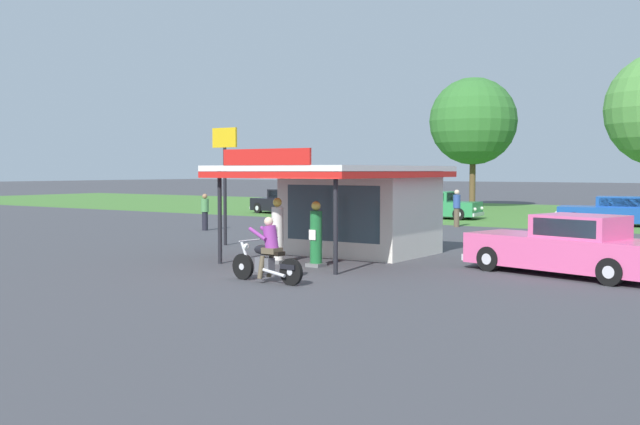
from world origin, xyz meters
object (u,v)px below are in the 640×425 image
motorcycle_with_rider (267,255)px  bystander_standing_back_lot (205,211)px  parked_car_back_row_far_left (286,203)px  roadside_pole_sign (225,164)px  gas_pump_nearside (277,233)px  gas_pump_offside (316,237)px  parked_car_second_row_spare (436,206)px  parked_car_back_row_centre_right (615,212)px  featured_classic_sedan (566,248)px  bystander_admiring_sedan (457,207)px

motorcycle_with_rider → bystander_standing_back_lot: bystander_standing_back_lot is taller
parked_car_back_row_far_left → roadside_pole_sign: bearing=-59.4°
gas_pump_nearside → roadside_pole_sign: roadside_pole_sign is taller
gas_pump_offside → parked_car_second_row_spare: gas_pump_offside is taller
motorcycle_with_rider → bystander_standing_back_lot: 16.01m
parked_car_back_row_centre_right → bystander_standing_back_lot: 19.62m
gas_pump_nearside → roadside_pole_sign: bearing=147.1°
motorcycle_with_rider → parked_car_back_row_far_left: motorcycle_with_rider is taller
motorcycle_with_rider → roadside_pole_sign: size_ratio=0.52×
featured_classic_sedan → parked_car_second_row_spare: bearing=124.2°
parked_car_back_row_far_left → bystander_admiring_sedan: 13.69m
gas_pump_nearside → featured_classic_sedan: 7.94m
parked_car_back_row_centre_right → bystander_standing_back_lot: size_ratio=3.34×
gas_pump_nearside → parked_car_back_row_centre_right: 21.28m
featured_classic_sedan → roadside_pole_sign: size_ratio=1.30×
parked_car_second_row_spare → parked_car_back_row_far_left: (-9.52, -1.22, 0.00)m
gas_pump_offside → motorcycle_with_rider: gas_pump_offside is taller
gas_pump_offside → parked_car_back_row_far_left: gas_pump_offside is taller
gas_pump_nearside → gas_pump_offside: bearing=-0.0°
gas_pump_nearside → parked_car_second_row_spare: size_ratio=0.37×
gas_pump_offside → bystander_standing_back_lot: 13.55m
gas_pump_nearside → parked_car_back_row_centre_right: size_ratio=0.35×
featured_classic_sedan → parked_car_back_row_centre_right: 18.82m
parked_car_second_row_spare → parked_car_back_row_far_left: size_ratio=1.00×
bystander_admiring_sedan → roadside_pole_sign: roadside_pole_sign is taller
featured_classic_sedan → roadside_pole_sign: (-12.38, 0.84, 2.20)m
gas_pump_nearside → bystander_admiring_sedan: (-1.50, 15.77, 0.08)m
bystander_admiring_sedan → parked_car_back_row_centre_right: bearing=40.0°
gas_pump_nearside → bystander_standing_back_lot: 12.44m
parked_car_back_row_centre_right → parked_car_second_row_spare: (-9.59, 0.13, 0.03)m
featured_classic_sedan → parked_car_back_row_far_left: featured_classic_sedan is taller
gas_pump_offside → roadside_pole_sign: size_ratio=0.44×
bystander_admiring_sedan → motorcycle_with_rider: bearing=-79.2°
roadside_pole_sign → parked_car_back_row_far_left: bearing=120.6°
parked_car_back_row_far_left → bystander_standing_back_lot: size_ratio=3.13×
parked_car_back_row_far_left → gas_pump_nearside: bearing=-53.5°
parked_car_second_row_spare → roadside_pole_sign: (0.32, -17.85, 2.21)m
gas_pump_nearside → roadside_pole_sign: size_ratio=0.45×
gas_pump_offside → roadside_pole_sign: roadside_pole_sign is taller
featured_classic_sedan → parked_car_back_row_centre_right: size_ratio=1.00×
featured_classic_sedan → bystander_admiring_sedan: bystander_admiring_sedan is taller
gas_pump_offside → featured_classic_sedan: bearing=19.7°
motorcycle_with_rider → parked_car_back_row_centre_right: (2.41, 23.88, 0.01)m
parked_car_second_row_spare → roadside_pole_sign: size_ratio=1.22×
motorcycle_with_rider → parked_car_back_row_centre_right: bearing=84.2°
gas_pump_offside → bystander_admiring_sedan: (-2.86, 15.77, 0.11)m
motorcycle_with_rider → roadside_pole_sign: roadside_pole_sign is taller
parked_car_back_row_centre_right → parked_car_back_row_far_left: bearing=-176.7°
parked_car_back_row_far_left → roadside_pole_sign: 19.45m
gas_pump_offside → parked_car_second_row_spare: bearing=107.1°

